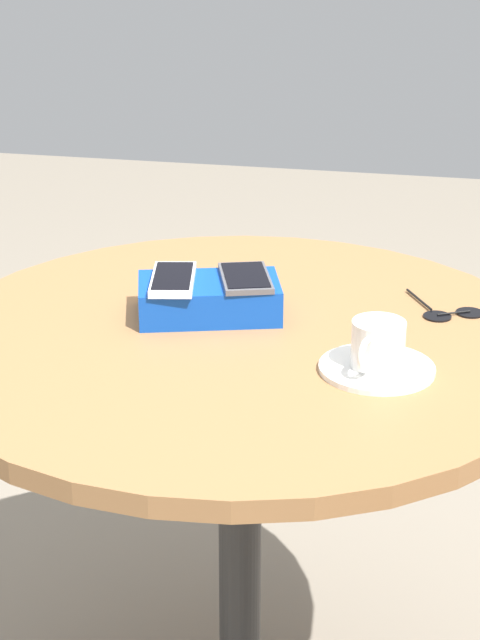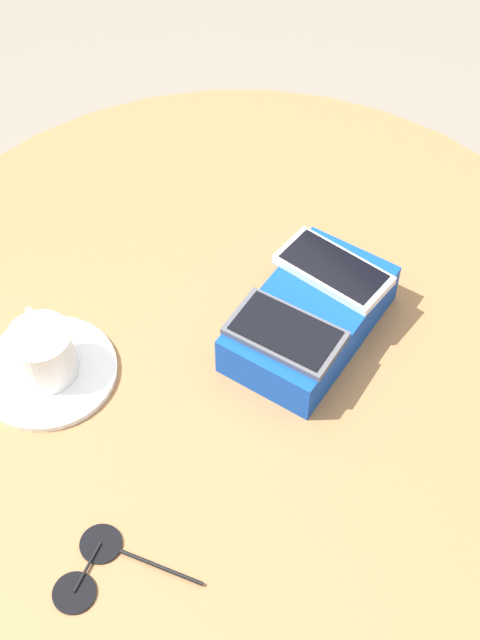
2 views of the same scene
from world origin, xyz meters
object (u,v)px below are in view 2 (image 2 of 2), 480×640
at_px(phone_white, 333,269).
at_px(coffee_cup, 42,351).
at_px(phone_box, 310,318).
at_px(phone_gray, 285,333).
at_px(sunglasses, 96,568).
at_px(saucer, 48,372).
at_px(round_table, 240,391).

height_order(phone_white, coffee_cup, coffee_cup).
relative_size(phone_box, phone_gray, 1.68).
distance_m(phone_box, phone_gray, 0.07).
height_order(phone_box, phone_white, phone_white).
bearing_deg(phone_gray, sunglasses, 12.76).
xyz_separation_m(phone_box, saucer, (0.28, -0.15, -0.02)).
xyz_separation_m(phone_box, sunglasses, (0.37, 0.09, -0.03)).
bearing_deg(round_table, saucer, -23.39).
bearing_deg(coffee_cup, phone_gray, 142.97).
xyz_separation_m(round_table, coffee_cup, (0.21, -0.09, 0.17)).
xyz_separation_m(phone_box, phone_white, (-0.05, -0.02, 0.03)).
height_order(phone_box, sunglasses, phone_box).
bearing_deg(phone_white, sunglasses, 14.09).
distance_m(phone_box, coffee_cup, 0.31).
height_order(phone_gray, saucer, phone_gray).
xyz_separation_m(phone_white, saucer, (0.33, -0.13, -0.06)).
xyz_separation_m(phone_box, coffee_cup, (0.27, -0.15, 0.01)).
height_order(saucer, coffee_cup, coffee_cup).
relative_size(phone_gray, coffee_cup, 1.44).
bearing_deg(saucer, phone_white, 158.36).
bearing_deg(sunglasses, round_table, -154.95).
height_order(phone_white, sunglasses, phone_white).
bearing_deg(round_table, phone_gray, 95.73).
relative_size(round_table, coffee_cup, 9.38).
bearing_deg(phone_gray, coffee_cup, -37.03).
bearing_deg(phone_box, round_table, -42.19).
distance_m(coffee_cup, sunglasses, 0.26).
distance_m(round_table, saucer, 0.27).
bearing_deg(phone_gray, phone_white, -162.10).
height_order(round_table, saucer, saucer).
bearing_deg(sunglasses, coffee_cup, -111.03).
height_order(phone_box, coffee_cup, coffee_cup).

